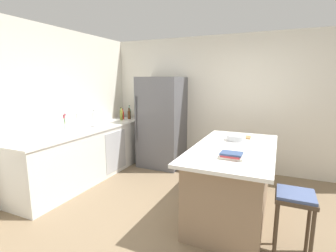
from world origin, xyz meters
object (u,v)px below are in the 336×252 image
(refrigerator, at_px, (162,122))
(hot_sauce_bottle, at_px, (123,115))
(kitchen_island, at_px, (233,180))
(cookbook_stack, at_px, (231,156))
(flower_vase, at_px, (65,127))
(mixing_bowl, at_px, (236,138))
(olive_oil_bottle, at_px, (121,115))
(cutting_board, at_px, (240,137))
(bar_stool, at_px, (295,205))
(sink_faucet, at_px, (78,121))
(syrup_bottle, at_px, (129,115))
(gin_bottle, at_px, (129,113))
(paper_towel_roll, at_px, (94,120))

(refrigerator, bearing_deg, hot_sauce_bottle, -178.70)
(kitchen_island, height_order, cookbook_stack, cookbook_stack)
(flower_vase, distance_m, cookbook_stack, 2.59)
(refrigerator, bearing_deg, mixing_bowl, -31.63)
(flower_vase, xyz_separation_m, olive_oil_bottle, (-0.05, 1.58, 0.00))
(flower_vase, height_order, hot_sauce_bottle, flower_vase)
(refrigerator, relative_size, mixing_bowl, 6.90)
(hot_sauce_bottle, height_order, olive_oil_bottle, olive_oil_bottle)
(hot_sauce_bottle, xyz_separation_m, cutting_board, (2.60, -0.76, -0.09))
(bar_stool, height_order, flower_vase, flower_vase)
(olive_oil_bottle, height_order, cookbook_stack, olive_oil_bottle)
(sink_faucet, distance_m, mixing_bowl, 2.60)
(kitchen_island, relative_size, syrup_bottle, 7.88)
(syrup_bottle, relative_size, cutting_board, 0.83)
(refrigerator, bearing_deg, kitchen_island, -39.27)
(bar_stool, relative_size, gin_bottle, 2.39)
(kitchen_island, height_order, olive_oil_bottle, olive_oil_bottle)
(bar_stool, relative_size, cutting_board, 2.33)
(mixing_bowl, height_order, cutting_board, mixing_bowl)
(kitchen_island, relative_size, gin_bottle, 6.68)
(refrigerator, relative_size, flower_vase, 5.42)
(bar_stool, xyz_separation_m, syrup_bottle, (-3.20, 2.07, 0.45))
(kitchen_island, height_order, mixing_bowl, mixing_bowl)
(paper_towel_roll, bearing_deg, kitchen_island, -8.52)
(paper_towel_roll, relative_size, syrup_bottle, 1.27)
(sink_faucet, xyz_separation_m, syrup_bottle, (0.10, 1.43, -0.06))
(mixing_bowl, xyz_separation_m, cutting_board, (0.03, 0.24, -0.03))
(sink_faucet, distance_m, syrup_bottle, 1.43)
(sink_faucet, distance_m, paper_towel_roll, 0.38)
(sink_faucet, xyz_separation_m, olive_oil_bottle, (0.03, 1.24, -0.04))
(sink_faucet, relative_size, syrup_bottle, 1.23)
(syrup_bottle, distance_m, cutting_board, 2.64)
(bar_stool, bearing_deg, cookbook_stack, 168.98)
(hot_sauce_bottle, height_order, mixing_bowl, hot_sauce_bottle)
(cutting_board, bearing_deg, flower_vase, -159.70)
(sink_faucet, xyz_separation_m, mixing_bowl, (2.57, 0.35, -0.12))
(refrigerator, height_order, olive_oil_bottle, refrigerator)
(syrup_bottle, bearing_deg, refrigerator, -4.65)
(refrigerator, relative_size, sink_faucet, 6.05)
(kitchen_island, xyz_separation_m, paper_towel_roll, (-2.57, 0.39, 0.59))
(refrigerator, height_order, gin_bottle, refrigerator)
(paper_towel_roll, bearing_deg, mixing_bowl, -0.51)
(refrigerator, height_order, flower_vase, refrigerator)
(flower_vase, height_order, olive_oil_bottle, flower_vase)
(mixing_bowl, bearing_deg, paper_towel_roll, 179.49)
(kitchen_island, relative_size, bar_stool, 2.80)
(hot_sauce_bottle, bearing_deg, syrup_bottle, 40.54)
(kitchen_island, xyz_separation_m, mixing_bowl, (-0.04, 0.36, 0.49))
(bar_stool, distance_m, hot_sauce_bottle, 3.88)
(kitchen_island, relative_size, mixing_bowl, 7.33)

